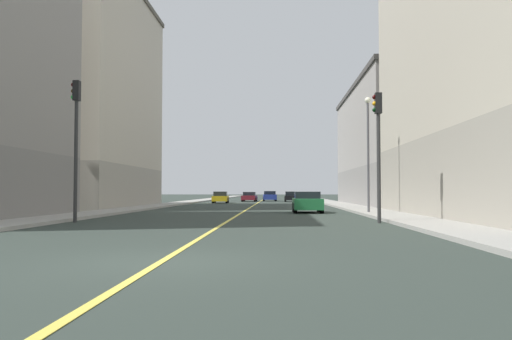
{
  "coord_description": "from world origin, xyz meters",
  "views": [
    {
      "loc": [
        2.27,
        -10.29,
        1.39
      ],
      "look_at": [
        0.46,
        34.54,
        3.18
      ],
      "focal_mm": 37.03,
      "sensor_mm": 36.0,
      "label": 1
    }
  ],
  "objects_px": {
    "street_lamp_left_near": "(368,142)",
    "car_maroon": "(249,197)",
    "traffic_light_right_near": "(76,131)",
    "building_left_mid": "(412,146)",
    "traffic_light_left_near": "(378,138)",
    "building_right_midblock": "(71,98)",
    "car_green": "(307,202)",
    "car_black": "(291,197)",
    "car_blue": "(270,196)",
    "car_yellow": "(221,198)"
  },
  "relations": [
    {
      "from": "car_black",
      "to": "traffic_light_left_near",
      "type": "bearing_deg",
      "value": -86.78
    },
    {
      "from": "car_black",
      "to": "car_yellow",
      "type": "relative_size",
      "value": 1.01
    },
    {
      "from": "building_right_midblock",
      "to": "street_lamp_left_near",
      "type": "relative_size",
      "value": 2.83
    },
    {
      "from": "street_lamp_left_near",
      "to": "car_maroon",
      "type": "distance_m",
      "value": 39.02
    },
    {
      "from": "building_left_mid",
      "to": "building_right_midblock",
      "type": "xyz_separation_m",
      "value": [
        -30.85,
        -7.53,
        3.58
      ]
    },
    {
      "from": "traffic_light_right_near",
      "to": "car_yellow",
      "type": "relative_size",
      "value": 1.46
    },
    {
      "from": "building_right_midblock",
      "to": "car_blue",
      "type": "bearing_deg",
      "value": 59.66
    },
    {
      "from": "building_left_mid",
      "to": "traffic_light_left_near",
      "type": "relative_size",
      "value": 4.47
    },
    {
      "from": "traffic_light_right_near",
      "to": "car_black",
      "type": "relative_size",
      "value": 1.44
    },
    {
      "from": "building_right_midblock",
      "to": "traffic_light_right_near",
      "type": "distance_m",
      "value": 23.56
    },
    {
      "from": "car_blue",
      "to": "building_left_mid",
      "type": "bearing_deg",
      "value": -55.8
    },
    {
      "from": "street_lamp_left_near",
      "to": "building_left_mid",
      "type": "bearing_deg",
      "value": 69.09
    },
    {
      "from": "car_black",
      "to": "building_left_mid",
      "type": "bearing_deg",
      "value": -56.52
    },
    {
      "from": "street_lamp_left_near",
      "to": "car_black",
      "type": "distance_m",
      "value": 37.78
    },
    {
      "from": "car_black",
      "to": "car_maroon",
      "type": "relative_size",
      "value": 1.1
    },
    {
      "from": "traffic_light_left_near",
      "to": "traffic_light_right_near",
      "type": "distance_m",
      "value": 13.37
    },
    {
      "from": "building_left_mid",
      "to": "street_lamp_left_near",
      "type": "height_order",
      "value": "building_left_mid"
    },
    {
      "from": "building_left_mid",
      "to": "car_blue",
      "type": "distance_m",
      "value": 25.8
    },
    {
      "from": "building_right_midblock",
      "to": "car_maroon",
      "type": "height_order",
      "value": "building_right_midblock"
    },
    {
      "from": "building_right_midblock",
      "to": "car_green",
      "type": "relative_size",
      "value": 4.95
    },
    {
      "from": "building_left_mid",
      "to": "car_yellow",
      "type": "height_order",
      "value": "building_left_mid"
    },
    {
      "from": "building_left_mid",
      "to": "car_maroon",
      "type": "height_order",
      "value": "building_left_mid"
    },
    {
      "from": "car_black",
      "to": "car_green",
      "type": "distance_m",
      "value": 34.93
    },
    {
      "from": "car_maroon",
      "to": "car_green",
      "type": "height_order",
      "value": "car_green"
    },
    {
      "from": "car_blue",
      "to": "building_right_midblock",
      "type": "bearing_deg",
      "value": -120.34
    },
    {
      "from": "car_blue",
      "to": "street_lamp_left_near",
      "type": "bearing_deg",
      "value": -81.08
    },
    {
      "from": "car_yellow",
      "to": "building_right_midblock",
      "type": "bearing_deg",
      "value": -124.21
    },
    {
      "from": "traffic_light_right_near",
      "to": "building_left_mid",
      "type": "bearing_deg",
      "value": 52.42
    },
    {
      "from": "building_left_mid",
      "to": "building_right_midblock",
      "type": "bearing_deg",
      "value": -166.28
    },
    {
      "from": "car_maroon",
      "to": "traffic_light_left_near",
      "type": "bearing_deg",
      "value": -80.11
    },
    {
      "from": "car_blue",
      "to": "car_maroon",
      "type": "bearing_deg",
      "value": -127.35
    },
    {
      "from": "traffic_light_right_near",
      "to": "traffic_light_left_near",
      "type": "bearing_deg",
      "value": -0.0
    },
    {
      "from": "building_left_mid",
      "to": "car_green",
      "type": "relative_size",
      "value": 6.49
    },
    {
      "from": "building_left_mid",
      "to": "building_right_midblock",
      "type": "distance_m",
      "value": 31.96
    },
    {
      "from": "street_lamp_left_near",
      "to": "car_blue",
      "type": "relative_size",
      "value": 1.48
    },
    {
      "from": "car_green",
      "to": "car_maroon",
      "type": "bearing_deg",
      "value": 99.02
    },
    {
      "from": "building_left_mid",
      "to": "car_blue",
      "type": "height_order",
      "value": "building_left_mid"
    },
    {
      "from": "building_left_mid",
      "to": "street_lamp_left_near",
      "type": "bearing_deg",
      "value": -110.91
    },
    {
      "from": "traffic_light_right_near",
      "to": "street_lamp_left_near",
      "type": "height_order",
      "value": "street_lamp_left_near"
    },
    {
      "from": "building_right_midblock",
      "to": "traffic_light_right_near",
      "type": "bearing_deg",
      "value": -67.64
    },
    {
      "from": "car_yellow",
      "to": "building_left_mid",
      "type": "bearing_deg",
      "value": -24.23
    },
    {
      "from": "street_lamp_left_near",
      "to": "car_green",
      "type": "height_order",
      "value": "street_lamp_left_near"
    },
    {
      "from": "car_black",
      "to": "car_maroon",
      "type": "distance_m",
      "value": 5.49
    },
    {
      "from": "street_lamp_left_near",
      "to": "car_green",
      "type": "bearing_deg",
      "value": 144.24
    },
    {
      "from": "car_green",
      "to": "car_yellow",
      "type": "distance_m",
      "value": 27.96
    },
    {
      "from": "street_lamp_left_near",
      "to": "car_maroon",
      "type": "xyz_separation_m",
      "value": [
        -9.08,
        37.76,
        -3.71
      ]
    },
    {
      "from": "traffic_light_left_near",
      "to": "car_green",
      "type": "relative_size",
      "value": 1.45
    },
    {
      "from": "building_right_midblock",
      "to": "car_yellow",
      "type": "height_order",
      "value": "building_right_midblock"
    },
    {
      "from": "street_lamp_left_near",
      "to": "traffic_light_left_near",
      "type": "bearing_deg",
      "value": -96.84
    },
    {
      "from": "car_black",
      "to": "traffic_light_right_near",
      "type": "bearing_deg",
      "value": -103.21
    }
  ]
}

